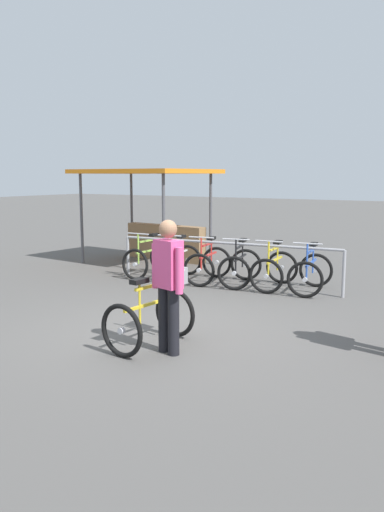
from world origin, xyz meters
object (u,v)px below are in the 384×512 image
(racked_bike_red, at_px, (208,264))
(racked_bike_yellow, at_px, (274,270))
(racked_bike_black, at_px, (240,267))
(featured_bicycle, at_px, (156,307))
(person_with_featured_bike, at_px, (168,281))
(racked_bike_lime, at_px, (149,259))
(racked_bike_white, at_px, (178,262))
(market_stall, at_px, (155,206))
(racked_bike_blue, at_px, (311,273))

(racked_bike_red, bearing_deg, racked_bike_yellow, 5.26)
(racked_bike_black, height_order, featured_bicycle, featured_bicycle)
(racked_bike_red, xyz_separation_m, racked_bike_yellow, (1.39, 0.13, 0.00))
(featured_bicycle, height_order, person_with_featured_bike, person_with_featured_bike)
(racked_bike_red, bearing_deg, racked_bike_lime, -174.74)
(racked_bike_red, xyz_separation_m, racked_bike_black, (0.70, 0.06, 0.00))
(racked_bike_red, bearing_deg, racked_bike_black, 5.26)
(racked_bike_lime, relative_size, featured_bicycle, 0.92)
(racked_bike_red, relative_size, racked_bike_black, 0.96)
(racked_bike_lime, relative_size, racked_bike_black, 0.92)
(racked_bike_lime, distance_m, racked_bike_white, 0.70)
(racked_bike_white, xyz_separation_m, market_stall, (-1.70, 1.56, 1.03))
(person_with_featured_bike, bearing_deg, racked_bike_yellow, 94.91)
(racked_bike_blue, relative_size, person_with_featured_bike, 0.72)
(racked_bike_white, xyz_separation_m, featured_bicycle, (2.11, -3.72, 0.12))
(racked_bike_yellow, relative_size, person_with_featured_bike, 0.71)
(racked_bike_red, bearing_deg, person_with_featured_bike, -66.35)
(racked_bike_lime, distance_m, person_with_featured_bike, 5.01)
(racked_bike_yellow, bearing_deg, featured_bicycle, -89.69)
(racked_bike_lime, distance_m, racked_bike_blue, 3.50)
(racked_bike_yellow, distance_m, market_stall, 4.16)
(racked_bike_yellow, bearing_deg, market_stall, 160.17)
(racked_bike_black, bearing_deg, racked_bike_blue, 5.26)
(racked_bike_black, bearing_deg, person_with_featured_bike, -75.47)
(racked_bike_lime, xyz_separation_m, racked_bike_red, (1.39, 0.13, -0.00))
(racked_bike_yellow, bearing_deg, racked_bike_blue, 5.26)
(racked_bike_white, bearing_deg, market_stall, 137.51)
(racked_bike_red, xyz_separation_m, person_with_featured_bike, (1.75, -3.99, 0.54))
(person_with_featured_bike, bearing_deg, racked_bike_white, 121.90)
(racked_bike_lime, distance_m, featured_bicycle, 4.61)
(racked_bike_red, distance_m, featured_bicycle, 4.04)
(racked_bike_lime, height_order, racked_bike_red, same)
(racked_bike_lime, xyz_separation_m, market_stall, (-1.01, 1.62, 1.03))
(racked_bike_red, distance_m, racked_bike_black, 0.70)
(racked_bike_black, distance_m, featured_bicycle, 3.92)
(market_stall, bearing_deg, racked_bike_blue, -16.19)
(racked_bike_black, xyz_separation_m, featured_bicycle, (0.72, -3.85, 0.12))
(racked_bike_lime, distance_m, market_stall, 2.17)
(racked_bike_lime, bearing_deg, racked_bike_blue, 5.26)
(racked_bike_yellow, bearing_deg, racked_bike_black, -174.74)
(racked_bike_black, xyz_separation_m, racked_bike_yellow, (0.70, 0.06, -0.00))
(racked_bike_red, height_order, featured_bicycle, featured_bicycle)
(racked_bike_yellow, distance_m, racked_bike_blue, 0.70)
(racked_bike_red, height_order, racked_bike_blue, same)
(person_with_featured_bike, bearing_deg, featured_bicycle, 148.41)
(person_with_featured_bike, bearing_deg, market_stall, 127.09)
(racked_bike_lime, distance_m, racked_bike_yellow, 2.80)
(racked_bike_white, distance_m, person_with_featured_bike, 4.66)
(racked_bike_lime, bearing_deg, market_stall, 121.78)
(featured_bicycle, distance_m, person_with_featured_bike, 0.58)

